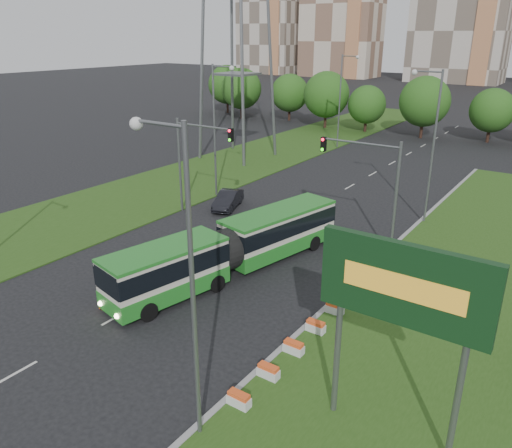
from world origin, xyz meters
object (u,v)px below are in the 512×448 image
Objects in this scene: billboard at (403,294)px; shopping_trolley at (103,304)px; pedestrian at (128,273)px; traffic_mast_median at (374,178)px; car_left_near at (142,257)px; car_left_far at (228,200)px; articulated_bus at (231,247)px; traffic_mast_left at (194,152)px.

shopping_trolley is (-16.55, 0.08, -5.87)m from billboard.
billboard is 4.97× the size of pedestrian.
billboard is at bearing -64.97° from traffic_mast_median.
car_left_far is (-2.65, 12.66, 0.05)m from car_left_near.
pedestrian reaches higher than car_left_near.
car_left_near reaches higher than shopping_trolley.
pedestrian is (3.82, -14.93, 0.04)m from car_left_far.
articulated_bus is 6.02m from car_left_near.
billboard is at bearing -90.77° from pedestrian.
pedestrian is at bearing -95.50° from car_left_far.
billboard is at bearing -7.70° from shopping_trolley.
car_left_far is 2.87× the size of pedestrian.
shopping_trolley is (2.16, -5.08, -0.41)m from car_left_near.
car_left_far is at bearing 96.58° from car_left_near.
billboard is 1.00× the size of traffic_mast_left.
traffic_mast_median is at bearing -28.94° from pedestrian.
traffic_mast_median reaches higher than car_left_near.
traffic_mast_left is 5.53m from car_left_far.
traffic_mast_left reaches higher than car_left_far.
car_left_far is at bearing 140.17° from billboard.
pedestrian reaches higher than shopping_trolley.
shopping_trolley is at bearing -152.06° from pedestrian.
shopping_trolley is at bearing -67.85° from traffic_mast_left.
traffic_mast_median is 13.53× the size of shopping_trolley.
billboard is 1.00× the size of traffic_mast_median.
car_left_far is at bearing 140.55° from articulated_bus.
traffic_mast_left reaches higher than car_left_near.
articulated_bus is at bearing -126.12° from traffic_mast_median.
traffic_mast_median is 10.72m from articulated_bus.
billboard is at bearing -33.55° from traffic_mast_left.
traffic_mast_median is 0.46× the size of articulated_bus.
car_left_near is at bearing 35.94° from pedestrian.
articulated_bus is (9.21, -7.16, -3.61)m from traffic_mast_left.
traffic_mast_left reaches higher than pedestrian.
shopping_trolley is (4.81, -17.74, -0.47)m from car_left_far.
car_left_far reaches higher than car_left_near.
pedestrian is 3.03m from shopping_trolley.
traffic_mast_median is 1.93× the size of car_left_near.
articulated_bus is at bearing -37.87° from traffic_mast_left.
traffic_mast_median is 17.15m from pedestrian.
car_left_far is 18.39m from shopping_trolley.
billboard is 0.46× the size of articulated_bus.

